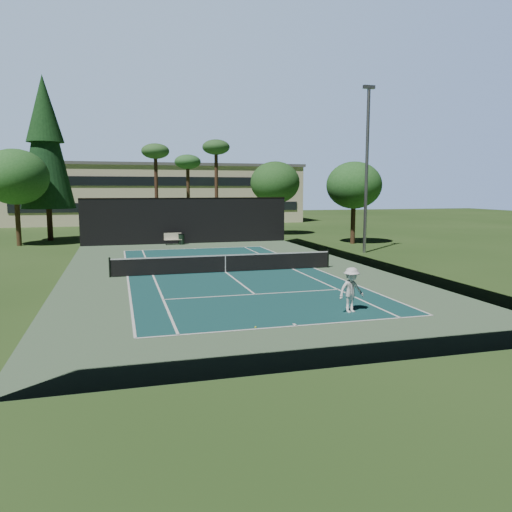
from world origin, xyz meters
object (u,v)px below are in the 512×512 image
(trash_bin, at_px, (181,239))
(tennis_ball_c, at_px, (242,260))
(tennis_net, at_px, (225,263))
(player, at_px, (351,290))
(park_bench, at_px, (173,238))
(tennis_ball_d, at_px, (159,261))
(tennis_ball_b, at_px, (216,266))
(tennis_ball_a, at_px, (256,327))

(trash_bin, bearing_deg, tennis_ball_c, -75.82)
(tennis_net, xyz_separation_m, player, (2.74, -10.55, 0.33))
(tennis_ball_c, bearing_deg, park_bench, 107.65)
(tennis_net, xyz_separation_m, park_bench, (-1.36, 15.31, -0.01))
(tennis_ball_d, xyz_separation_m, park_bench, (2.00, 9.73, 0.51))
(player, relative_size, tennis_ball_b, 29.01)
(tennis_ball_b, relative_size, trash_bin, 0.06)
(tennis_ball_c, bearing_deg, tennis_ball_b, -134.61)
(tennis_ball_b, distance_m, tennis_ball_d, 4.70)
(tennis_net, distance_m, tennis_ball_c, 4.94)
(tennis_ball_c, xyz_separation_m, tennis_ball_d, (-5.46, 1.15, 0.01))
(tennis_ball_b, height_order, tennis_ball_c, same)
(trash_bin, bearing_deg, tennis_net, -87.63)
(park_bench, distance_m, trash_bin, 0.73)
(tennis_net, height_order, tennis_ball_b, tennis_net)
(player, bearing_deg, park_bench, 86.38)
(player, distance_m, tennis_ball_b, 13.08)
(park_bench, bearing_deg, tennis_net, -84.92)
(player, xyz_separation_m, tennis_ball_d, (-6.10, 16.14, -0.85))
(tennis_ball_b, bearing_deg, tennis_ball_c, 45.39)
(trash_bin, bearing_deg, tennis_ball_d, -105.76)
(player, bearing_deg, tennis_ball_a, -176.81)
(tennis_net, bearing_deg, tennis_ball_b, 93.27)
(player, xyz_separation_m, tennis_ball_b, (-2.86, 12.73, -0.85))
(tennis_ball_b, xyz_separation_m, tennis_ball_c, (2.23, 2.26, -0.00))
(park_bench, bearing_deg, tennis_ball_a, -90.18)
(tennis_ball_a, relative_size, tennis_ball_c, 1.23)
(tennis_ball_a, height_order, tennis_ball_c, tennis_ball_a)
(player, bearing_deg, tennis_ball_d, 98.08)
(trash_bin, bearing_deg, park_bench, 175.56)
(player, bearing_deg, tennis_net, 91.92)
(tennis_ball_c, bearing_deg, tennis_net, -115.35)
(park_bench, bearing_deg, tennis_ball_d, -101.62)
(tennis_ball_a, relative_size, trash_bin, 0.08)
(tennis_ball_b, height_order, park_bench, park_bench)
(player, xyz_separation_m, tennis_ball_c, (-0.64, 14.99, -0.85))
(tennis_ball_c, distance_m, park_bench, 11.43)
(tennis_net, distance_m, player, 10.91)
(player, relative_size, park_bench, 1.18)
(tennis_ball_c, distance_m, trash_bin, 11.17)
(tennis_ball_a, bearing_deg, tennis_ball_b, 84.59)
(tennis_ball_c, bearing_deg, tennis_ball_a, -102.36)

